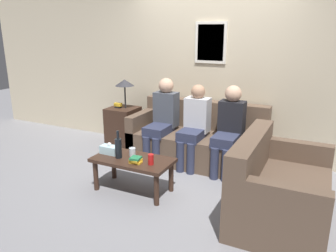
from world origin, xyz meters
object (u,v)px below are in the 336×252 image
object	(u,v)px
coffee_table	(133,164)
person_right	(229,126)
person_left	(162,117)
wine_bottle	(118,148)
couch_side	(277,191)
couch_main	(198,141)
drinking_glass	(132,152)
person_middle	(194,123)

from	to	relation	value
coffee_table	person_right	xyz separation A→B (m)	(0.85, 1.08, 0.29)
coffee_table	person_left	bearing A→B (deg)	98.54
person_left	person_right	xyz separation A→B (m)	(1.01, -0.02, -0.01)
coffee_table	wine_bottle	world-z (taller)	wine_bottle
couch_side	wine_bottle	xyz separation A→B (m)	(-1.80, -0.19, 0.24)
couch_main	drinking_glass	distance (m)	1.25
coffee_table	couch_main	bearing A→B (deg)	74.63
wine_bottle	person_middle	bearing A→B (deg)	64.94
coffee_table	person_middle	xyz separation A→B (m)	(0.36, 1.06, 0.28)
wine_bottle	person_left	world-z (taller)	person_left
couch_main	person_left	size ratio (longest dim) A/B	1.59
person_left	person_middle	bearing A→B (deg)	-4.03
person_middle	person_right	world-z (taller)	person_right
wine_bottle	person_right	distance (m)	1.52
coffee_table	wine_bottle	distance (m)	0.26
drinking_glass	couch_side	bearing A→B (deg)	2.15
person_right	couch_side	bearing A→B (deg)	-49.94
wine_bottle	person_middle	xyz separation A→B (m)	(0.52, 1.11, 0.08)
wine_bottle	person_left	xyz separation A→B (m)	(-0.00, 1.15, 0.11)
person_middle	person_right	size ratio (longest dim) A/B	0.98
couch_main	wine_bottle	bearing A→B (deg)	-111.24
wine_bottle	drinking_glass	xyz separation A→B (m)	(0.11, 0.13, -0.08)
coffee_table	person_middle	bearing A→B (deg)	71.36
drinking_glass	person_middle	bearing A→B (deg)	67.55
coffee_table	person_middle	size ratio (longest dim) A/B	0.83
person_right	coffee_table	bearing A→B (deg)	-128.26
coffee_table	drinking_glass	bearing A→B (deg)	124.07
drinking_glass	coffee_table	bearing A→B (deg)	-55.93
person_right	couch_main	bearing A→B (deg)	161.12
wine_bottle	drinking_glass	size ratio (longest dim) A/B	3.38
couch_side	person_right	xyz separation A→B (m)	(-0.79, 0.94, 0.34)
coffee_table	drinking_glass	size ratio (longest dim) A/B	9.56
wine_bottle	coffee_table	bearing A→B (deg)	17.75
person_middle	coffee_table	bearing A→B (deg)	-108.64
couch_main	coffee_table	distance (m)	1.30
drinking_glass	person_left	size ratio (longest dim) A/B	0.08
wine_bottle	drinking_glass	bearing A→B (deg)	48.17
couch_main	couch_side	xyz separation A→B (m)	(1.30, -1.11, 0.00)
couch_side	coffee_table	world-z (taller)	couch_side
coffee_table	person_right	size ratio (longest dim) A/B	0.81
couch_side	coffee_table	bearing A→B (deg)	94.78
coffee_table	wine_bottle	size ratio (longest dim) A/B	2.83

